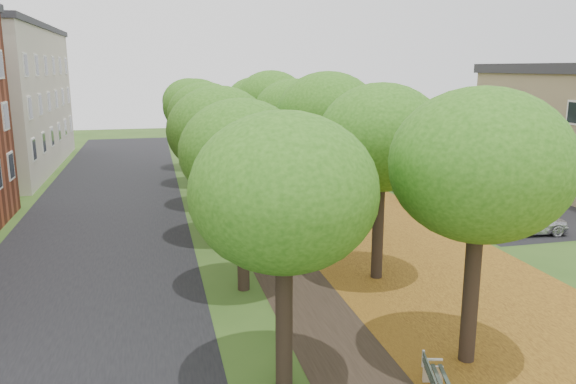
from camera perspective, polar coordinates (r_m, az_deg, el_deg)
ground at (r=14.65m, az=8.43°, el=-17.67°), size 120.00×120.00×0.00m
street_asphalt at (r=27.79m, az=-18.43°, el=-3.45°), size 8.00×70.00×0.01m
footpath at (r=28.11m, az=-3.02°, el=-2.63°), size 3.20×70.00×0.01m
leaf_verge at (r=29.40m, az=6.61°, el=-2.02°), size 7.50×70.00×0.01m
parking_lot at (r=34.06m, az=19.57°, el=-0.66°), size 9.00×16.00×0.01m
tree_row_west at (r=26.94m, az=-7.78°, el=7.11°), size 4.29×34.29×6.70m
tree_row_east at (r=27.84m, az=2.17°, el=7.38°), size 4.29×34.29×6.70m
bench at (r=13.66m, az=15.01°, el=-18.36°), size 0.93×1.78×0.81m
car_silver at (r=27.38m, az=22.91°, el=-2.66°), size 3.89×1.91×1.28m
car_red at (r=32.03m, az=16.57°, el=0.16°), size 4.90×2.42×1.55m
car_grey at (r=33.82m, az=15.85°, el=0.78°), size 5.37×2.89×1.48m
car_white at (r=36.23m, az=12.76°, el=1.49°), size 4.81×3.49×1.22m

